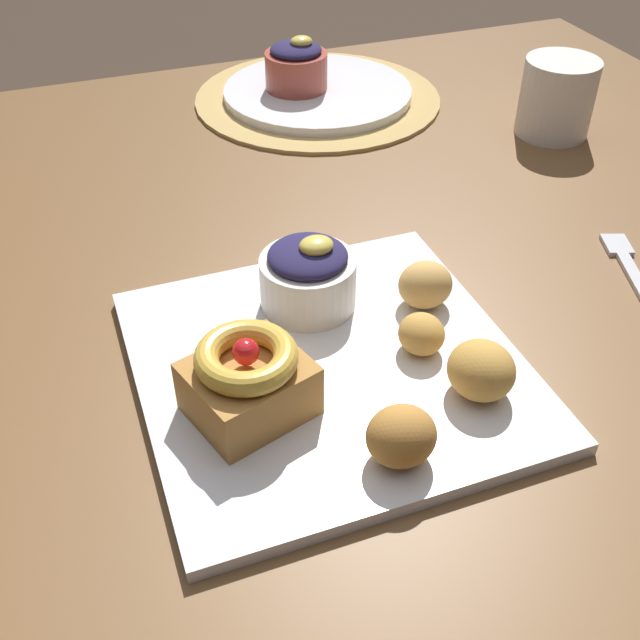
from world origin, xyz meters
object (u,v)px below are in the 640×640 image
fritter_front (421,334)px  fritter_back (425,285)px  back_ramekin (296,66)px  berry_ramekin (308,276)px  back_plate (318,92)px  coffee_mug (557,97)px  front_plate (328,366)px  fritter_extra (481,370)px  fork (628,264)px  fritter_middle (401,436)px  cake_slice (248,380)px

fritter_front → fritter_back: (0.03, 0.06, 0.00)m
fritter_back → back_ramekin: back_ramekin is taller
berry_ramekin → back_plate: bearing=68.8°
coffee_mug → fritter_front: bearing=-136.4°
front_plate → fritter_front: fritter_front is taller
fritter_front → coffee_mug: (0.35, 0.33, 0.02)m
fritter_front → fritter_extra: fritter_extra is taller
fritter_extra → coffee_mug: bearing=50.1°
fritter_back → back_plate: fritter_back is taller
fritter_front → fork: (0.25, 0.05, -0.03)m
fritter_back → coffee_mug: coffee_mug is taller
fritter_back → back_ramekin: bearing=84.3°
fritter_front → fork: bearing=11.7°
fritter_middle → back_plate: bearing=74.9°
front_plate → fritter_extra: size_ratio=5.62×
berry_ramekin → fritter_front: (0.07, -0.09, -0.01)m
fritter_middle → coffee_mug: 0.60m
fritter_middle → fork: bearing=25.6°
fritter_front → fritter_middle: (-0.07, -0.10, 0.01)m
fritter_front → fritter_middle: fritter_middle is taller
front_plate → fritter_back: 0.12m
cake_slice → berry_ramekin: 0.14m
cake_slice → berry_ramekin: same height
fritter_front → fritter_extra: 0.06m
fritter_middle → fork: fritter_middle is taller
cake_slice → fritter_extra: size_ratio=1.90×
fritter_back → fork: size_ratio=0.39×
back_ramekin → coffee_mug: size_ratio=0.89×
fritter_front → back_ramekin: 0.55m
cake_slice → front_plate: bearing=22.4°
back_plate → fritter_middle: bearing=-105.1°
fritter_front → cake_slice: bearing=-173.2°
cake_slice → back_ramekin: (0.23, 0.56, 0.00)m
fritter_front → fritter_extra: size_ratio=0.74×
back_ramekin → fork: 0.52m
fritter_middle → fork: 0.35m
berry_ramekin → coffee_mug: size_ratio=0.90×
cake_slice → fork: 0.41m
fork → fritter_front: bearing=121.5°
front_plate → back_ramekin: (0.16, 0.53, 0.04)m
front_plate → fritter_middle: size_ratio=6.00×
front_plate → berry_ramekin: 0.09m
fritter_front → back_plate: bearing=78.7°
cake_slice → fritter_back: (0.18, 0.07, -0.01)m
coffee_mug → fritter_back: bearing=-138.9°
front_plate → back_plate: 0.55m
berry_ramekin → fritter_middle: 0.19m
fork → fritter_extra: bearing=135.7°
back_plate → back_ramekin: (-0.03, 0.01, 0.04)m
berry_ramekin → fork: berry_ramekin is taller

